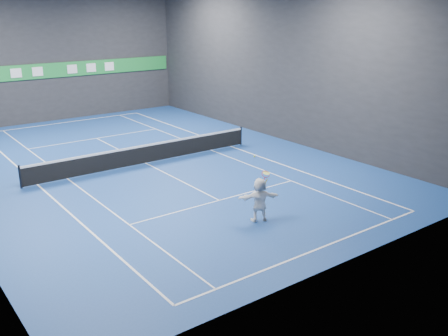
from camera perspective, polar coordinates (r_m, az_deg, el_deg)
ground at (r=25.92m, az=-8.88°, el=0.52°), size 26.00×26.00×0.00m
wall_back at (r=36.95m, az=-18.95°, el=12.08°), size 18.00×0.10×9.00m
wall_front at (r=14.82m, az=14.63°, el=5.04°), size 18.00×0.10×9.00m
wall_right at (r=30.14m, az=6.29°, el=11.80°), size 0.10×26.00×9.00m
baseline_near at (r=17.01m, az=10.53°, el=-9.14°), size 10.98×0.08×0.01m
baseline_far at (r=36.57m, az=-17.69°, el=4.99°), size 10.98×0.08×0.01m
sideline_doubles_left at (r=24.04m, az=-20.50°, el=-1.83°), size 0.08×23.78×0.01m
sideline_doubles_right at (r=28.75m, az=0.82°, el=2.48°), size 0.08×23.78×0.01m
sideline_singles_left at (r=24.41m, az=-17.42°, el=-1.21°), size 0.06×23.78×0.01m
sideline_singles_right at (r=27.96m, az=-1.43°, el=2.03°), size 0.06×23.78×0.01m
service_line_near at (r=20.76m, az=-0.54°, el=-3.71°), size 8.23×0.06×0.01m
service_line_far at (r=31.54m, az=-14.36°, el=3.31°), size 8.23×0.06×0.01m
center_service_line at (r=25.92m, az=-8.88°, el=0.53°), size 0.06×12.80×0.01m
player at (r=18.59m, az=4.09°, el=-3.63°), size 1.63×1.09×1.69m
tennis_ball at (r=18.16m, az=3.51°, el=1.33°), size 0.07×0.07×0.07m
tennis_net at (r=25.77m, az=-8.94°, el=1.67°), size 12.50×0.10×1.07m
sponsor_banner at (r=36.99m, az=-18.76°, el=10.54°), size 17.64×0.11×1.00m
tennis_racket at (r=18.51m, az=4.79°, el=-0.81°), size 0.40×0.34×0.54m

